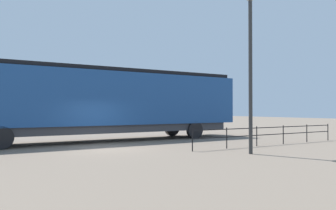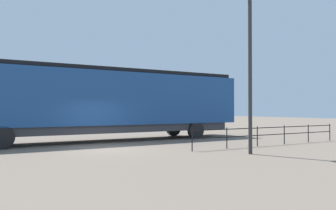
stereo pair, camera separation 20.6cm
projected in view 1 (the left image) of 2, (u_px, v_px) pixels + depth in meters
ground_plane at (109, 149)px, 15.60m from camera, size 120.00×120.00×0.00m
locomotive at (112, 101)px, 19.55m from camera, size 3.07×17.36×4.27m
lamp_post at (250, 39)px, 13.81m from camera, size 0.52×0.52×7.01m
platform_fence at (270, 132)px, 17.19m from camera, size 0.05×10.12×1.01m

